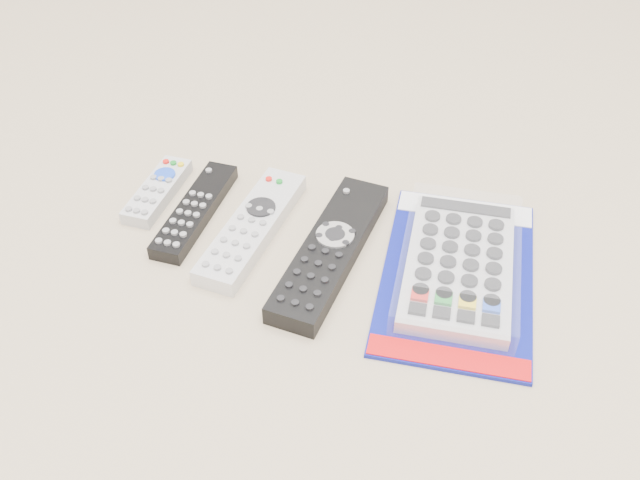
% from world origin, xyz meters
% --- Properties ---
extents(remote_small_grey, '(0.05, 0.14, 0.02)m').
position_xyz_m(remote_small_grey, '(-0.23, 0.05, 0.01)').
color(remote_small_grey, '#AEAEB1').
rests_on(remote_small_grey, ground).
extents(remote_slim_black, '(0.05, 0.19, 0.02)m').
position_xyz_m(remote_slim_black, '(-0.17, 0.02, 0.01)').
color(remote_slim_black, black).
rests_on(remote_slim_black, ground).
extents(remote_silver_dvd, '(0.09, 0.23, 0.03)m').
position_xyz_m(remote_silver_dvd, '(-0.08, 0.00, 0.01)').
color(remote_silver_dvd, silver).
rests_on(remote_silver_dvd, ground).
extents(remote_large_black, '(0.10, 0.27, 0.03)m').
position_xyz_m(remote_large_black, '(0.02, -0.02, 0.01)').
color(remote_large_black, black).
rests_on(remote_large_black, ground).
extents(jumbo_remote_packaged, '(0.18, 0.30, 0.04)m').
position_xyz_m(jumbo_remote_packaged, '(0.18, -0.01, 0.02)').
color(jumbo_remote_packaged, navy).
rests_on(jumbo_remote_packaged, ground).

